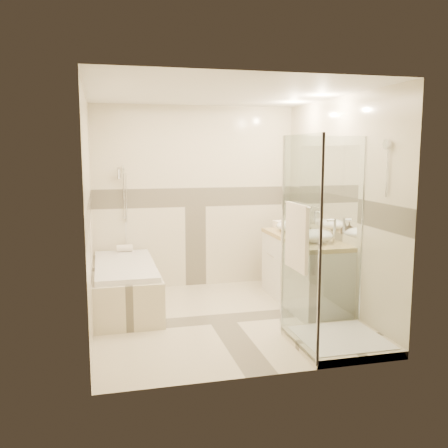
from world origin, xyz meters
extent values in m
cube|color=#C2B79A|center=(0.00, 0.00, -0.01)|extent=(2.80, 3.00, 0.01)
cube|color=silver|center=(0.00, 0.00, 2.50)|extent=(2.80, 3.00, 0.01)
cube|color=beige|center=(0.00, 1.50, 1.25)|extent=(2.80, 0.01, 2.50)
cube|color=beige|center=(0.00, -1.50, 1.25)|extent=(2.80, 0.01, 2.50)
cube|color=beige|center=(-1.40, 0.00, 1.25)|extent=(0.01, 3.00, 2.50)
cube|color=beige|center=(1.40, 0.00, 1.25)|extent=(0.01, 3.00, 2.50)
cube|color=white|center=(1.39, 0.30, 1.45)|extent=(0.01, 1.60, 1.00)
cylinder|color=silver|center=(-0.97, 1.47, 1.35)|extent=(0.02, 0.02, 0.70)
cube|color=beige|center=(-1.02, 0.65, 0.25)|extent=(0.75, 1.70, 0.50)
cube|color=silver|center=(-1.02, 0.65, 0.53)|extent=(0.69, 1.60, 0.06)
ellipsoid|color=silver|center=(-1.02, 0.65, 0.48)|extent=(0.56, 1.40, 0.16)
cube|color=silver|center=(1.12, 0.30, 0.40)|extent=(0.55, 1.60, 0.80)
cylinder|color=silver|center=(0.83, -0.10, 0.55)|extent=(0.01, 0.24, 0.01)
cylinder|color=silver|center=(0.83, 0.70, 0.55)|extent=(0.01, 0.24, 0.01)
cube|color=tan|center=(1.12, 0.30, 0.83)|extent=(0.57, 1.62, 0.05)
cube|color=beige|center=(0.95, -1.05, 0.04)|extent=(0.90, 0.90, 0.08)
cube|color=silver|center=(0.95, -1.05, 0.09)|extent=(0.80, 0.80, 0.01)
cube|color=white|center=(0.51, -1.05, 1.04)|extent=(0.01, 0.90, 2.00)
cube|color=white|center=(0.95, -0.61, 1.04)|extent=(0.90, 0.01, 2.00)
cylinder|color=silver|center=(0.50, -1.50, 1.04)|extent=(0.03, 0.03, 2.00)
cylinder|color=silver|center=(0.50, -0.60, 1.04)|extent=(0.03, 0.03, 2.00)
cylinder|color=silver|center=(1.40, -0.60, 1.04)|extent=(0.03, 0.03, 2.00)
cylinder|color=silver|center=(1.36, -1.05, 1.95)|extent=(0.03, 0.10, 0.10)
cylinder|color=silver|center=(0.47, -1.05, 1.40)|extent=(0.02, 0.60, 0.02)
cube|color=white|center=(0.47, -1.05, 1.10)|extent=(0.04, 0.48, 0.62)
ellipsoid|color=white|center=(1.10, 0.72, 0.92)|extent=(0.37, 0.37, 0.15)
ellipsoid|color=white|center=(1.10, -0.09, 0.93)|extent=(0.38, 0.38, 0.15)
cylinder|color=silver|center=(1.33, 0.72, 0.98)|extent=(0.03, 0.03, 0.26)
cylinder|color=silver|center=(1.28, 0.72, 1.09)|extent=(0.09, 0.02, 0.02)
cylinder|color=silver|center=(1.33, -0.09, 0.98)|extent=(0.03, 0.03, 0.27)
cylinder|color=silver|center=(1.28, -0.09, 1.10)|extent=(0.10, 0.02, 0.02)
imported|color=black|center=(1.10, 0.20, 0.94)|extent=(0.10, 0.11, 0.18)
imported|color=black|center=(1.10, 0.31, 0.92)|extent=(0.13, 0.13, 0.15)
cube|color=white|center=(1.10, 1.02, 0.90)|extent=(0.19, 0.29, 0.09)
cylinder|color=white|center=(-0.99, 1.35, 0.61)|extent=(0.21, 0.09, 0.09)
camera|label=1|loc=(-1.28, -5.29, 1.89)|focal=40.00mm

